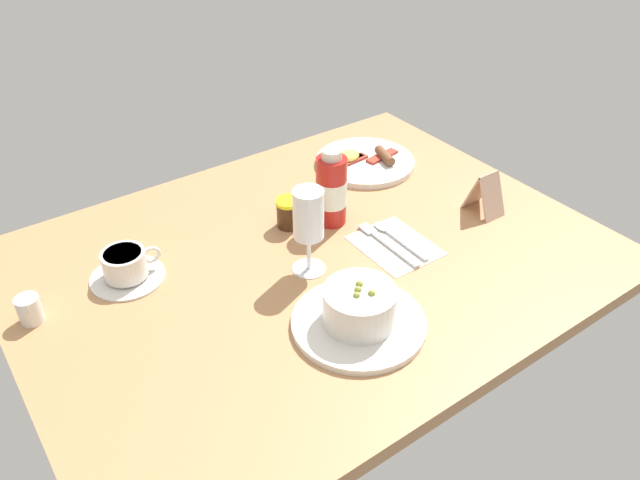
% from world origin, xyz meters
% --- Properties ---
extents(ground_plane, '(1.10, 0.84, 0.03)m').
position_xyz_m(ground_plane, '(0.00, 0.00, -0.01)').
color(ground_plane, '#B27F51').
extents(porridge_bowl, '(0.23, 0.23, 0.08)m').
position_xyz_m(porridge_bowl, '(-0.05, -0.21, 0.03)').
color(porridge_bowl, silver).
rests_on(porridge_bowl, ground_plane).
extents(cutlery_setting, '(0.13, 0.17, 0.01)m').
position_xyz_m(cutlery_setting, '(0.15, -0.07, 0.00)').
color(cutlery_setting, silver).
rests_on(cutlery_setting, ground_plane).
extents(coffee_cup, '(0.14, 0.14, 0.06)m').
position_xyz_m(coffee_cup, '(-0.32, 0.14, 0.03)').
color(coffee_cup, silver).
rests_on(coffee_cup, ground_plane).
extents(creamer_jug, '(0.04, 0.05, 0.05)m').
position_xyz_m(creamer_jug, '(-0.49, 0.12, 0.03)').
color(creamer_jug, silver).
rests_on(creamer_jug, ground_plane).
extents(wine_glass, '(0.06, 0.06, 0.17)m').
position_xyz_m(wine_glass, '(-0.03, -0.03, 0.11)').
color(wine_glass, white).
rests_on(wine_glass, ground_plane).
extents(jam_jar, '(0.05, 0.05, 0.06)m').
position_xyz_m(jam_jar, '(0.02, 0.11, 0.03)').
color(jam_jar, '#432614').
rests_on(jam_jar, ground_plane).
extents(sauce_bottle_red, '(0.06, 0.06, 0.17)m').
position_xyz_m(sauce_bottle_red, '(0.10, 0.07, 0.08)').
color(sauce_bottle_red, '#B21E19').
rests_on(sauce_bottle_red, ground_plane).
extents(breakfast_plate, '(0.24, 0.24, 0.04)m').
position_xyz_m(breakfast_plate, '(0.31, 0.22, 0.01)').
color(breakfast_plate, silver).
rests_on(breakfast_plate, ground_plane).
extents(menu_card, '(0.06, 0.08, 0.09)m').
position_xyz_m(menu_card, '(0.39, -0.09, 0.05)').
color(menu_card, tan).
rests_on(menu_card, ground_plane).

